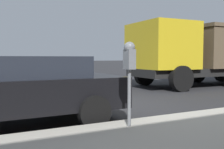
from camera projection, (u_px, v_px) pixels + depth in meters
name	position (u px, v px, depth m)	size (l,w,h in m)	color
ground_plane	(109.00, 106.00, 7.29)	(220.00, 220.00, 0.00)	#2B2B2D
parking_meter	(129.00, 62.00, 4.45)	(0.21, 0.19, 1.45)	gray
car_black	(13.00, 88.00, 5.20)	(2.16, 4.45, 1.38)	black
dump_truck	(207.00, 52.00, 12.73)	(3.15, 7.64, 2.87)	black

